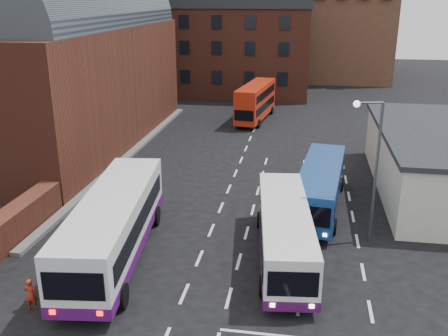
% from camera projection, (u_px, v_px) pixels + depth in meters
% --- Properties ---
extents(ground, '(180.00, 180.00, 0.00)m').
position_uv_depth(ground, '(188.00, 284.00, 22.80)').
color(ground, black).
extents(railway_station, '(12.00, 28.00, 16.00)m').
position_uv_depth(railway_station, '(65.00, 56.00, 42.25)').
color(railway_station, '#602B1E').
rests_on(railway_station, ground).
extents(forecourt_wall, '(1.20, 10.00, 1.80)m').
position_uv_depth(forecourt_wall, '(6.00, 231.00, 25.94)').
color(forecourt_wall, '#602B1E').
rests_on(forecourt_wall, ground).
extents(brick_terrace, '(22.00, 10.00, 11.00)m').
position_uv_depth(brick_terrace, '(224.00, 52.00, 64.79)').
color(brick_terrace, brown).
rests_on(brick_terrace, ground).
extents(castle_keep, '(22.00, 22.00, 12.00)m').
position_uv_depth(castle_keep, '(316.00, 37.00, 81.41)').
color(castle_keep, brown).
rests_on(castle_keep, ground).
extents(bus_white_outbound, '(4.13, 12.25, 3.27)m').
position_uv_depth(bus_white_outbound, '(114.00, 222.00, 24.56)').
color(bus_white_outbound, silver).
rests_on(bus_white_outbound, ground).
extents(bus_white_inbound, '(3.44, 10.31, 2.76)m').
position_uv_depth(bus_white_inbound, '(285.00, 230.00, 24.42)').
color(bus_white_inbound, silver).
rests_on(bus_white_inbound, ground).
extents(bus_blue, '(3.42, 10.24, 2.74)m').
position_uv_depth(bus_blue, '(320.00, 185.00, 30.27)').
color(bus_blue, navy).
rests_on(bus_blue, ground).
extents(bus_red_double, '(3.38, 9.65, 3.78)m').
position_uv_depth(bus_red_double, '(256.00, 101.00, 52.00)').
color(bus_red_double, red).
rests_on(bus_red_double, ground).
extents(street_lamp, '(1.53, 0.55, 7.66)m').
position_uv_depth(street_lamp, '(372.00, 159.00, 25.28)').
color(street_lamp, '#46494F').
rests_on(street_lamp, ground).
extents(pedestrian_red, '(0.58, 0.43, 1.45)m').
position_uv_depth(pedestrian_red, '(31.00, 294.00, 20.73)').
color(pedestrian_red, '#A02818').
rests_on(pedestrian_red, ground).
extents(pedestrian_beige, '(1.06, 0.96, 1.79)m').
position_uv_depth(pedestrian_beige, '(84.00, 275.00, 21.83)').
color(pedestrian_beige, '#B6A990').
rests_on(pedestrian_beige, ground).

